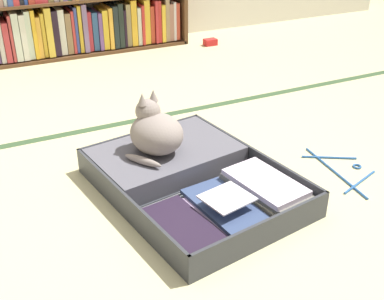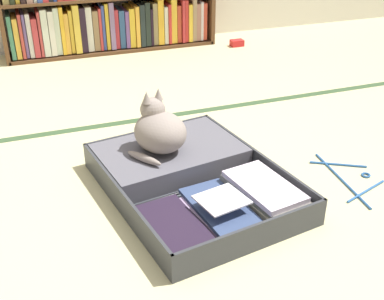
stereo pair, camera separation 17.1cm
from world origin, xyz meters
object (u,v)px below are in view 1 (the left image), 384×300
object	(u,v)px
open_suitcase	(187,175)
clothes_hanger	(342,170)
bookshelf	(80,1)
black_cat	(154,132)
small_red_pouch	(210,42)

from	to	relation	value
open_suitcase	clothes_hanger	bearing A→B (deg)	-15.89
bookshelf	black_cat	world-z (taller)	bookshelf
black_cat	clothes_hanger	size ratio (longest dim) A/B	0.67
open_suitcase	clothes_hanger	world-z (taller)	open_suitcase
open_suitcase	black_cat	size ratio (longest dim) A/B	3.11
small_red_pouch	clothes_hanger	bearing A→B (deg)	-100.81
open_suitcase	clothes_hanger	size ratio (longest dim) A/B	2.08
bookshelf	clothes_hanger	xyz separation A→B (m)	(0.57, -2.24, -0.38)
bookshelf	small_red_pouch	distance (m)	1.05
clothes_hanger	small_red_pouch	xyz separation A→B (m)	(0.38, 2.00, 0.02)
open_suitcase	clothes_hanger	distance (m)	0.71
black_cat	small_red_pouch	bearing A→B (deg)	55.43
clothes_hanger	small_red_pouch	size ratio (longest dim) A/B	4.62
open_suitcase	black_cat	world-z (taller)	black_cat
black_cat	clothes_hanger	distance (m)	0.86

